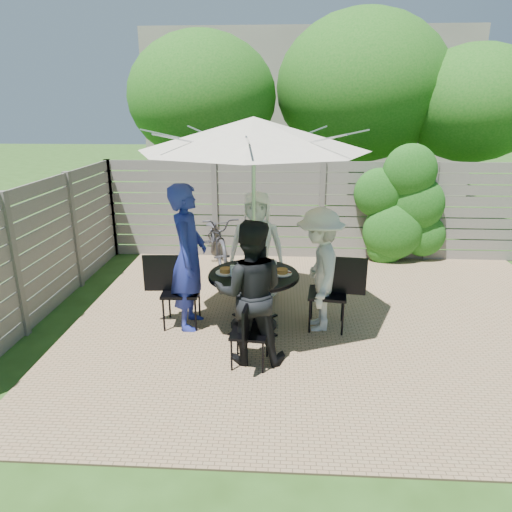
# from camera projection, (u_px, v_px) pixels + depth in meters

# --- Properties ---
(backyard_envelope) EXTENTS (60.00, 60.00, 5.00)m
(backyard_envelope) POSITION_uv_depth(u_px,v_px,m) (308.00, 112.00, 14.90)
(backyard_envelope) COLOR #294816
(backyard_envelope) RESTS_ON ground
(patio_table) EXTENTS (1.16, 1.16, 0.75)m
(patio_table) POSITION_uv_depth(u_px,v_px,m) (254.00, 290.00, 5.90)
(patio_table) COLOR black
(patio_table) RESTS_ON ground
(umbrella) EXTENTS (2.79, 2.79, 2.67)m
(umbrella) POSITION_uv_depth(u_px,v_px,m) (253.00, 134.00, 5.29)
(umbrella) COLOR silver
(umbrella) RESTS_ON ground
(chair_back) EXTENTS (0.49, 0.72, 1.00)m
(chair_back) POSITION_uv_depth(u_px,v_px,m) (257.00, 279.00, 6.88)
(chair_back) COLOR black
(chair_back) RESTS_ON ground
(person_back) EXTENTS (0.82, 0.54, 1.66)m
(person_back) POSITION_uv_depth(u_px,v_px,m) (256.00, 248.00, 6.59)
(person_back) COLOR white
(person_back) RESTS_ON ground
(chair_left) EXTENTS (0.72, 0.50, 0.98)m
(chair_left) POSITION_uv_depth(u_px,v_px,m) (181.00, 305.00, 6.01)
(chair_left) COLOR black
(chair_left) RESTS_ON ground
(person_left) EXTENTS (0.46, 0.70, 1.90)m
(person_left) POSITION_uv_depth(u_px,v_px,m) (189.00, 258.00, 5.80)
(person_left) COLOR navy
(person_left) RESTS_ON ground
(chair_front) EXTENTS (0.44, 0.62, 0.83)m
(chair_front) POSITION_uv_depth(u_px,v_px,m) (250.00, 346.00, 5.07)
(chair_front) COLOR black
(chair_front) RESTS_ON ground
(person_front) EXTENTS (0.81, 0.64, 1.66)m
(person_front) POSITION_uv_depth(u_px,v_px,m) (250.00, 293.00, 5.01)
(person_front) COLOR black
(person_front) RESTS_ON ground
(chair_right) EXTENTS (0.74, 0.53, 0.99)m
(chair_right) POSITION_uv_depth(u_px,v_px,m) (328.00, 307.00, 5.92)
(chair_right) COLOR black
(chair_right) RESTS_ON ground
(person_right) EXTENTS (0.61, 1.05, 1.61)m
(person_right) POSITION_uv_depth(u_px,v_px,m) (319.00, 270.00, 5.77)
(person_right) COLOR silver
(person_right) RESTS_ON ground
(plate_back) EXTENTS (0.26, 0.26, 0.06)m
(plate_back) POSITION_uv_depth(u_px,v_px,m) (255.00, 262.00, 6.16)
(plate_back) COLOR white
(plate_back) RESTS_ON patio_table
(plate_left) EXTENTS (0.26, 0.26, 0.06)m
(plate_left) POSITION_uv_depth(u_px,v_px,m) (226.00, 271.00, 5.83)
(plate_left) COLOR white
(plate_left) RESTS_ON patio_table
(plate_front) EXTENTS (0.26, 0.26, 0.06)m
(plate_front) POSITION_uv_depth(u_px,v_px,m) (252.00, 282.00, 5.48)
(plate_front) COLOR white
(plate_front) RESTS_ON patio_table
(plate_right) EXTENTS (0.26, 0.26, 0.06)m
(plate_right) POSITION_uv_depth(u_px,v_px,m) (282.00, 272.00, 5.80)
(plate_right) COLOR white
(plate_right) RESTS_ON patio_table
(plate_extra) EXTENTS (0.24, 0.24, 0.06)m
(plate_extra) POSITION_uv_depth(u_px,v_px,m) (267.00, 280.00, 5.52)
(plate_extra) COLOR white
(plate_extra) RESTS_ON patio_table
(glass_back) EXTENTS (0.07, 0.07, 0.14)m
(glass_back) POSITION_uv_depth(u_px,v_px,m) (247.00, 262.00, 6.05)
(glass_back) COLOR silver
(glass_back) RESTS_ON patio_table
(glass_left) EXTENTS (0.07, 0.07, 0.14)m
(glass_left) POSITION_uv_depth(u_px,v_px,m) (233.00, 271.00, 5.71)
(glass_left) COLOR silver
(glass_left) RESTS_ON patio_table
(glass_right) EXTENTS (0.07, 0.07, 0.14)m
(glass_right) POSITION_uv_depth(u_px,v_px,m) (274.00, 266.00, 5.89)
(glass_right) COLOR silver
(glass_right) RESTS_ON patio_table
(syrup_jug) EXTENTS (0.09, 0.09, 0.16)m
(syrup_jug) POSITION_uv_depth(u_px,v_px,m) (249.00, 266.00, 5.85)
(syrup_jug) COLOR #59280C
(syrup_jug) RESTS_ON patio_table
(coffee_cup) EXTENTS (0.08, 0.08, 0.12)m
(coffee_cup) POSITION_uv_depth(u_px,v_px,m) (262.00, 263.00, 6.01)
(coffee_cup) COLOR #C6B293
(coffee_cup) RESTS_ON patio_table
(bicycle) EXTENTS (1.17, 1.91, 0.95)m
(bicycle) POSITION_uv_depth(u_px,v_px,m) (216.00, 238.00, 8.38)
(bicycle) COLOR #333338
(bicycle) RESTS_ON ground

